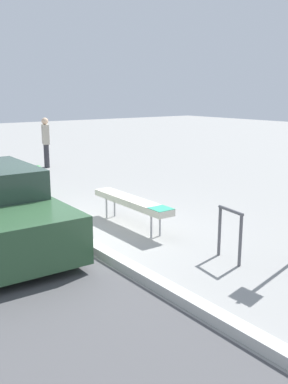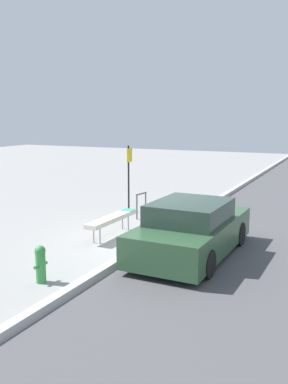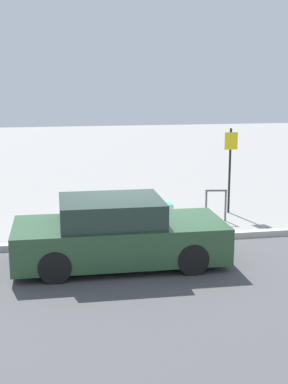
# 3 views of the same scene
# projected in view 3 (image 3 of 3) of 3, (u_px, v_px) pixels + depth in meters

# --- Properties ---
(ground_plane) EXTENTS (60.00, 60.00, 0.00)m
(ground_plane) POSITION_uv_depth(u_px,v_px,m) (127.00, 243.00, 11.89)
(ground_plane) COLOR gray
(road_strip) EXTENTS (60.00, 10.00, 0.01)m
(road_strip) POSITION_uv_depth(u_px,v_px,m) (189.00, 361.00, 6.94)
(road_strip) COLOR #4C4C4F
(road_strip) RESTS_ON ground_plane
(curb) EXTENTS (60.00, 0.20, 0.13)m
(curb) POSITION_uv_depth(u_px,v_px,m) (127.00, 241.00, 11.87)
(curb) COLOR #B7B7B2
(curb) RESTS_ON ground_plane
(bench) EXTENTS (2.21, 0.37, 0.57)m
(bench) POSITION_uv_depth(u_px,v_px,m) (128.00, 208.00, 13.02)
(bench) COLOR #99999E
(bench) RESTS_ON ground_plane
(bike_rack) EXTENTS (0.55, 0.13, 0.83)m
(bike_rack) POSITION_uv_depth(u_px,v_px,m) (216.00, 202.00, 13.66)
(bike_rack) COLOR #515156
(bike_rack) RESTS_ON ground_plane
(sign_post) EXTENTS (0.36, 0.08, 2.30)m
(sign_post) POSITION_uv_depth(u_px,v_px,m) (230.00, 163.00, 14.34)
(sign_post) COLOR black
(sign_post) RESTS_ON ground_plane
(parked_car_near) EXTENTS (4.13, 1.87, 1.33)m
(parked_car_near) POSITION_uv_depth(u_px,v_px,m) (118.00, 234.00, 10.45)
(parked_car_near) COLOR black
(parked_car_near) RESTS_ON ground_plane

